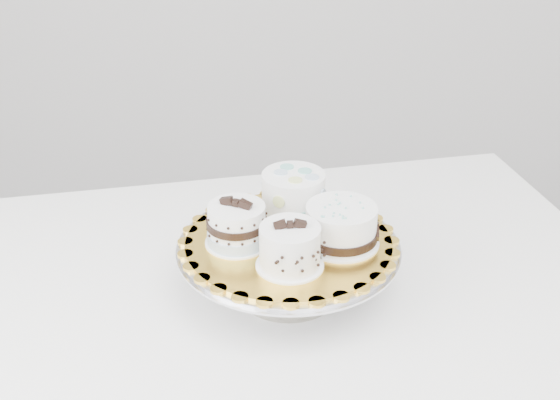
{
  "coord_description": "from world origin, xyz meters",
  "views": [
    {
      "loc": [
        0.04,
        -0.7,
        1.44
      ],
      "look_at": [
        0.05,
        0.26,
        0.92
      ],
      "focal_mm": 45.0,
      "sensor_mm": 36.0,
      "label": 1
    }
  ],
  "objects_px": {
    "cake_board": "(289,241)",
    "cake_dots": "(293,194)",
    "cake_swirl": "(290,248)",
    "cake_banded": "(237,226)",
    "cake_stand": "(288,259)",
    "table": "(253,327)",
    "cake_ribbon": "(342,226)"
  },
  "relations": [
    {
      "from": "cake_stand",
      "to": "cake_swirl",
      "type": "bearing_deg",
      "value": -89.73
    },
    {
      "from": "cake_stand",
      "to": "cake_banded",
      "type": "xyz_separation_m",
      "value": [
        -0.08,
        -0.01,
        0.07
      ]
    },
    {
      "from": "table",
      "to": "cake_swirl",
      "type": "xyz_separation_m",
      "value": [
        0.06,
        -0.07,
        0.2
      ]
    },
    {
      "from": "table",
      "to": "cake_ribbon",
      "type": "relative_size",
      "value": 11.19
    },
    {
      "from": "cake_swirl",
      "to": "cake_dots",
      "type": "bearing_deg",
      "value": 81.22
    },
    {
      "from": "table",
      "to": "cake_ribbon",
      "type": "distance_m",
      "value": 0.25
    },
    {
      "from": "table",
      "to": "cake_board",
      "type": "distance_m",
      "value": 0.18
    },
    {
      "from": "table",
      "to": "cake_stand",
      "type": "bearing_deg",
      "value": -8.41
    },
    {
      "from": "cake_banded",
      "to": "cake_board",
      "type": "bearing_deg",
      "value": 28.36
    },
    {
      "from": "cake_swirl",
      "to": "cake_ribbon",
      "type": "bearing_deg",
      "value": 32.93
    },
    {
      "from": "cake_swirl",
      "to": "cake_ribbon",
      "type": "relative_size",
      "value": 0.79
    },
    {
      "from": "cake_swirl",
      "to": "cake_ribbon",
      "type": "xyz_separation_m",
      "value": [
        0.08,
        0.07,
        -0.0
      ]
    },
    {
      "from": "cake_swirl",
      "to": "cake_banded",
      "type": "distance_m",
      "value": 0.1
    },
    {
      "from": "cake_stand",
      "to": "cake_banded",
      "type": "height_order",
      "value": "cake_banded"
    },
    {
      "from": "cake_board",
      "to": "cake_swirl",
      "type": "bearing_deg",
      "value": -89.73
    },
    {
      "from": "table",
      "to": "cake_dots",
      "type": "distance_m",
      "value": 0.24
    },
    {
      "from": "cake_swirl",
      "to": "cake_banded",
      "type": "bearing_deg",
      "value": 135.59
    },
    {
      "from": "cake_board",
      "to": "cake_banded",
      "type": "distance_m",
      "value": 0.09
    },
    {
      "from": "cake_banded",
      "to": "cake_swirl",
      "type": "bearing_deg",
      "value": -15.72
    },
    {
      "from": "cake_swirl",
      "to": "cake_board",
      "type": "bearing_deg",
      "value": 84.85
    },
    {
      "from": "table",
      "to": "cake_board",
      "type": "relative_size",
      "value": 4.4
    },
    {
      "from": "cake_banded",
      "to": "cake_dots",
      "type": "distance_m",
      "value": 0.13
    },
    {
      "from": "cake_stand",
      "to": "cake_board",
      "type": "distance_m",
      "value": 0.03
    },
    {
      "from": "cake_banded",
      "to": "cake_stand",
      "type": "bearing_deg",
      "value": 28.36
    },
    {
      "from": "cake_board",
      "to": "cake_swirl",
      "type": "distance_m",
      "value": 0.08
    },
    {
      "from": "cake_banded",
      "to": "cake_dots",
      "type": "xyz_separation_m",
      "value": [
        0.09,
        0.09,
        0.01
      ]
    },
    {
      "from": "table",
      "to": "cake_board",
      "type": "height_order",
      "value": "cake_board"
    },
    {
      "from": "table",
      "to": "cake_stand",
      "type": "distance_m",
      "value": 0.15
    },
    {
      "from": "cake_board",
      "to": "cake_dots",
      "type": "xyz_separation_m",
      "value": [
        0.01,
        0.08,
        0.04
      ]
    },
    {
      "from": "cake_stand",
      "to": "cake_board",
      "type": "xyz_separation_m",
      "value": [
        -0.0,
        -0.0,
        0.03
      ]
    },
    {
      "from": "cake_stand",
      "to": "cake_swirl",
      "type": "xyz_separation_m",
      "value": [
        0.0,
        -0.07,
        0.07
      ]
    },
    {
      "from": "cake_swirl",
      "to": "cake_banded",
      "type": "height_order",
      "value": "cake_banded"
    }
  ]
}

